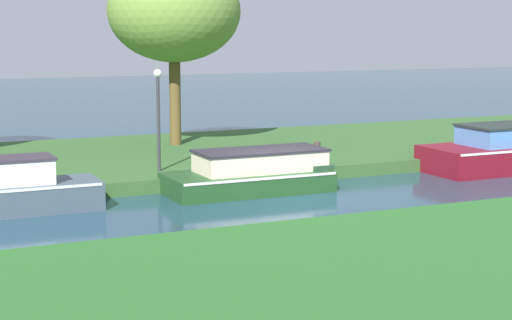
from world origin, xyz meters
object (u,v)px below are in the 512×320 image
at_px(mooring_post_near, 317,154).
at_px(mooring_post_far, 12,177).
at_px(maroon_narrowboat, 503,150).
at_px(willow_tree_centre, 174,12).
at_px(forest_cruiser, 253,173).
at_px(lamp_post, 158,107).

height_order(mooring_post_near, mooring_post_far, mooring_post_near).
height_order(maroon_narrowboat, willow_tree_centre, willow_tree_centre).
relative_size(maroon_narrowboat, forest_cruiser, 1.07).
xyz_separation_m(maroon_narrowboat, mooring_post_near, (-6.26, 1.13, 0.12)).
xyz_separation_m(lamp_post, mooring_post_near, (4.70, -1.11, -1.51)).
relative_size(lamp_post, mooring_post_far, 4.82).
xyz_separation_m(willow_tree_centre, mooring_post_far, (-6.75, -6.30, -4.44)).
height_order(forest_cruiser, lamp_post, lamp_post).
bearing_deg(willow_tree_centre, maroon_narrowboat, -40.80).
relative_size(maroon_narrowboat, mooring_post_near, 6.72).
distance_m(maroon_narrowboat, mooring_post_far, 15.41).
bearing_deg(maroon_narrowboat, lamp_post, 168.45).
distance_m(lamp_post, mooring_post_near, 5.06).
bearing_deg(forest_cruiser, maroon_narrowboat, 0.00).
distance_m(willow_tree_centre, mooring_post_far, 10.25).
relative_size(forest_cruiser, mooring_post_near, 6.28).
relative_size(forest_cruiser, lamp_post, 1.55).
bearing_deg(mooring_post_far, willow_tree_centre, 43.03).
bearing_deg(maroon_narrowboat, forest_cruiser, 180.00).
relative_size(forest_cruiser, willow_tree_centre, 0.70).
distance_m(mooring_post_near, mooring_post_far, 9.10).
xyz_separation_m(maroon_narrowboat, lamp_post, (-10.96, 2.24, 1.63)).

